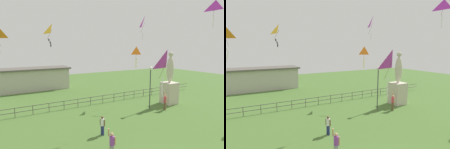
# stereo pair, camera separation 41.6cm
# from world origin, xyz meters

# --- Properties ---
(statue_monument) EXTENTS (1.61, 1.61, 6.21)m
(statue_monument) POSITION_xyz_m (9.48, 9.88, 2.05)
(statue_monument) COLOR beige
(statue_monument) RESTS_ON ground_plane
(lamppost) EXTENTS (0.36, 0.36, 4.69)m
(lamppost) POSITION_xyz_m (6.02, 9.43, 3.39)
(lamppost) COLOR #38383D
(lamppost) RESTS_ON ground_plane
(person_2) EXTENTS (0.33, 0.51, 1.99)m
(person_2) POSITION_xyz_m (7.27, 8.39, 1.00)
(person_2) COLOR brown
(person_2) RESTS_ON ground_plane
(person_3) EXTENTS (0.44, 0.40, 1.86)m
(person_3) POSITION_xyz_m (-2.07, 3.67, 0.93)
(person_3) COLOR #99999E
(person_3) RESTS_ON ground_plane
(person_4) EXTENTS (0.28, 0.40, 1.52)m
(person_4) POSITION_xyz_m (-1.26, 6.55, 0.87)
(person_4) COLOR navy
(person_4) RESTS_ON ground_plane
(kite_1) EXTENTS (0.99, 0.97, 2.41)m
(kite_1) POSITION_xyz_m (5.86, 11.75, 6.20)
(kite_1) COLOR orange
(kite_3) EXTENTS (0.81, 1.19, 1.76)m
(kite_3) POSITION_xyz_m (-3.95, 9.98, 8.07)
(kite_3) COLOR yellow
(kite_5) EXTENTS (0.60, 1.23, 2.37)m
(kite_5) POSITION_xyz_m (8.71, 4.46, 10.19)
(kite_5) COLOR #B22DB2
(kite_7) EXTENTS (1.00, 1.00, 2.97)m
(kite_7) POSITION_xyz_m (8.28, 13.29, 9.83)
(kite_7) COLOR #B22DB2
(kite_8) EXTENTS (1.18, 0.91, 3.05)m
(kite_8) POSITION_xyz_m (1.48, 2.89, 5.81)
(kite_8) COLOR #B22DB2
(waterfront_railing) EXTENTS (36.05, 0.06, 0.95)m
(waterfront_railing) POSITION_xyz_m (-0.41, 14.00, 0.63)
(waterfront_railing) COLOR #4C4742
(waterfront_railing) RESTS_ON ground_plane
(pavilion_building) EXTENTS (11.18, 4.37, 3.51)m
(pavilion_building) POSITION_xyz_m (-3.74, 26.00, 1.78)
(pavilion_building) COLOR #B7B2A3
(pavilion_building) RESTS_ON ground_plane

